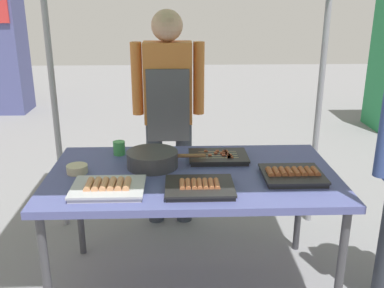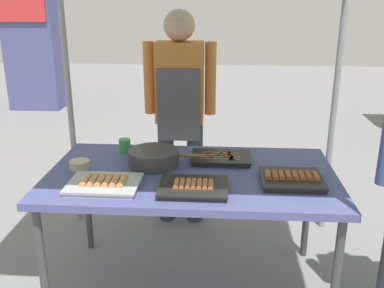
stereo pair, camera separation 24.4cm
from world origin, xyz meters
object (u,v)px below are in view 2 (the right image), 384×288
Objects in this scene: tray_spring_rolls at (104,184)px; drink_cup_near_edge at (125,146)px; vendor_woman at (180,103)px; tray_grilled_sausages at (292,179)px; tray_pork_links at (193,187)px; cooking_wok at (154,157)px; condiment_bowl at (80,165)px; neighbor_stall_right at (34,46)px; tray_meat_skewers at (221,158)px; stall_table at (191,181)px.

tray_spring_rolls is 4.31× the size of drink_cup_near_edge.
drink_cup_near_edge is 0.05× the size of vendor_woman.
tray_grilled_sausages is 1.06m from drink_cup_near_edge.
cooking_wok is at bearing 126.65° from tray_pork_links.
condiment_bowl is (-0.67, 0.26, 0.00)m from tray_pork_links.
neighbor_stall_right is (-2.58, 3.54, -0.00)m from vendor_woman.
tray_meat_skewers is 0.22× the size of vendor_woman.
tray_meat_skewers is (-0.37, 0.30, -0.00)m from tray_grilled_sausages.
tray_meat_skewers is 0.82m from condiment_bowl.
tray_spring_rolls reaches higher than tray_meat_skewers.
drink_cup_near_edge is (-0.61, 0.11, 0.03)m from tray_meat_skewers.
tray_spring_rolls reaches higher than tray_grilled_sausages.
tray_meat_skewers is at bearing 49.99° from stall_table.
vendor_woman is at bearing 99.70° from stall_table.
tray_spring_rolls is 0.19× the size of neighbor_stall_right.
vendor_woman reaches higher than tray_meat_skewers.
tray_pork_links is at bearing -21.17° from condiment_bowl.
drink_cup_near_edge is at bearing 169.59° from tray_meat_skewers.
tray_spring_rolls is 1.13m from vendor_woman.
tray_meat_skewers is at bearing 72.76° from tray_pork_links.
tray_pork_links is at bearing -0.67° from tray_spring_rolls.
tray_spring_rolls is at bearing -121.97° from cooking_wok.
drink_cup_near_edge is at bearing 157.31° from tray_grilled_sausages.
tray_grilled_sausages reaches higher than condiment_bowl.
tray_pork_links is at bearing -83.50° from stall_table.
tray_spring_rolls is at bearing -50.60° from condiment_bowl.
condiment_bowl is at bearing -169.14° from cooking_wok.
tray_meat_skewers is at bearing -10.41° from drink_cup_near_edge.
drink_cup_near_edge is at bearing -60.77° from neighbor_stall_right.
tray_pork_links is 0.72m from drink_cup_near_edge.
vendor_woman is at bearing 115.49° from tray_meat_skewers.
tray_meat_skewers is at bearing 141.43° from tray_grilled_sausages.
tray_meat_skewers is 0.40m from cooking_wok.
neighbor_stall_right reaches higher than drink_cup_near_edge.
drink_cup_near_edge is 4.67m from neighbor_stall_right.
drink_cup_near_edge is at bearing 91.02° from tray_spring_rolls.
vendor_woman is at bearing 83.78° from cooking_wok.
neighbor_stall_right reaches higher than tray_grilled_sausages.
neighbor_stall_right is at bearing 120.24° from cooking_wok.
vendor_woman is at bearing 125.86° from tray_grilled_sausages.
stall_table is 4.94× the size of tray_grilled_sausages.
vendor_woman reaches higher than condiment_bowl.
tray_spring_rolls reaches higher than stall_table.
vendor_woman reaches higher than drink_cup_near_edge.
tray_grilled_sausages is at bearing -5.78° from condiment_bowl.
tray_meat_skewers is 4.15× the size of drink_cup_near_edge.
tray_meat_skewers is 0.77× the size of cooking_wok.
vendor_woman is (-0.14, 0.84, 0.25)m from stall_table.
stall_table is at bearing -1.42° from condiment_bowl.
condiment_bowl is at bearing -124.36° from drink_cup_near_edge.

